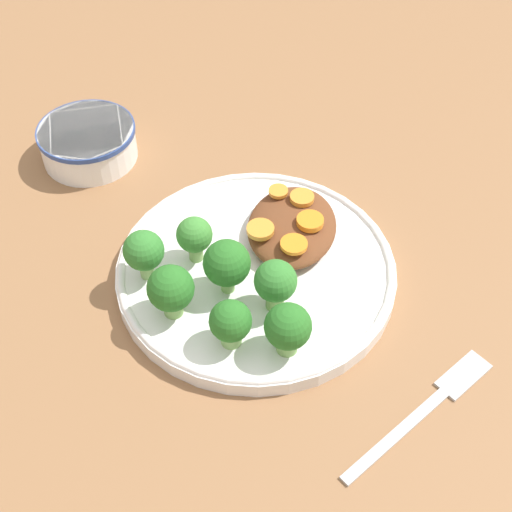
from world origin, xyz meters
The scene contains 17 objects.
ground_plane centered at (0.00, 0.00, 0.00)m, with size 4.00×4.00×0.00m, color #8C603D.
plate centered at (0.00, 0.00, 0.01)m, with size 0.28×0.28×0.02m.
dip_bowl centered at (-0.23, 0.15, 0.02)m, with size 0.11×0.11×0.04m.
stew_mound centered at (0.03, 0.05, 0.03)m, with size 0.09×0.12×0.03m, color brown.
broccoli_floret_0 centered at (-0.01, -0.09, 0.05)m, with size 0.04×0.04×0.05m.
broccoli_floret_1 centered at (0.03, -0.05, 0.05)m, with size 0.04×0.04×0.06m.
broccoli_floret_2 centered at (-0.07, -0.07, 0.05)m, with size 0.04×0.04×0.06m.
broccoli_floret_3 centered at (-0.10, -0.03, 0.05)m, with size 0.04×0.04×0.06m.
broccoli_floret_4 centered at (-0.02, -0.03, 0.05)m, with size 0.05×0.05×0.06m.
broccoli_floret_5 centered at (0.05, -0.09, 0.05)m, with size 0.04×0.04×0.06m.
broccoli_floret_6 centered at (-0.06, 0.00, 0.05)m, with size 0.04×0.04×0.05m.
carrot_slice_0 centered at (0.04, 0.01, 0.04)m, with size 0.03×0.03×0.00m, color orange.
carrot_slice_1 centered at (0.00, 0.02, 0.05)m, with size 0.03×0.03×0.01m, color orange.
carrot_slice_2 centered at (0.03, 0.08, 0.05)m, with size 0.03×0.03×0.01m, color orange.
carrot_slice_3 centered at (0.01, 0.08, 0.04)m, with size 0.02×0.02×0.00m, color orange.
carrot_slice_4 centered at (0.05, 0.04, 0.05)m, with size 0.03×0.03×0.01m, color orange.
fork centered at (0.18, -0.12, 0.00)m, with size 0.13×0.15×0.01m.
Camera 1 is at (0.09, -0.46, 0.55)m, focal length 50.00 mm.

